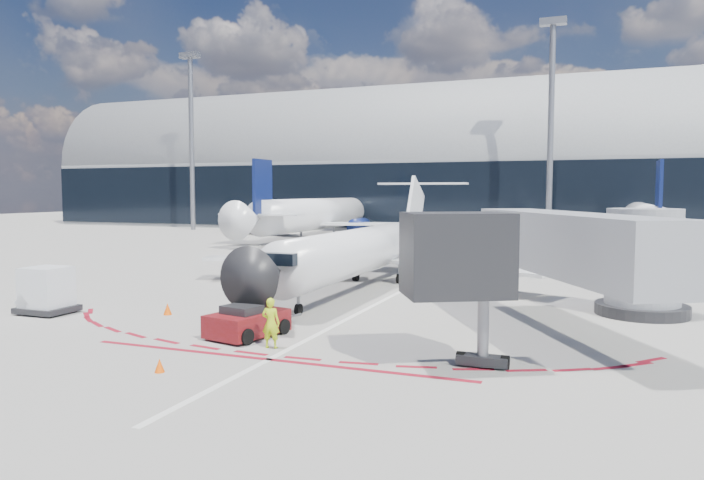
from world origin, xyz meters
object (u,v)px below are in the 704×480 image
at_px(regional_jet, 371,248).
at_px(uld_container, 47,291).
at_px(ramp_worker, 271,323).
at_px(pushback_tug, 247,322).

relative_size(regional_jet, uld_container, 11.81).
bearing_deg(uld_container, ramp_worker, -9.18).
distance_m(regional_jet, uld_container, 17.42).
height_order(pushback_tug, uld_container, uld_container).
bearing_deg(uld_container, regional_jet, 50.87).
bearing_deg(regional_jet, pushback_tug, -90.06).
bearing_deg(ramp_worker, uld_container, -17.39).
height_order(regional_jet, ramp_worker, regional_jet).
bearing_deg(uld_container, pushback_tug, -4.02).
relative_size(pushback_tug, ramp_worker, 2.72).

